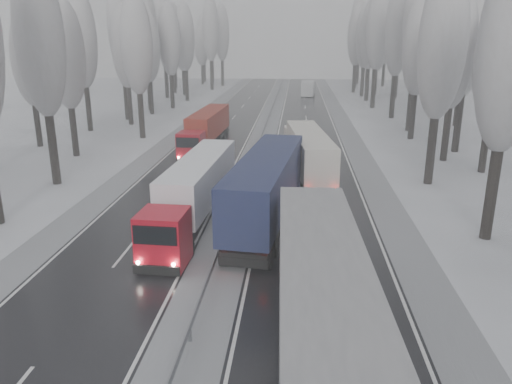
# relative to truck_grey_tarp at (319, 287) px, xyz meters

# --- Properties ---
(carriageway_right) EXTENTS (7.50, 200.00, 0.03)m
(carriageway_right) POSITION_rel_truck_grey_tarp_xyz_m (0.41, 26.21, -2.65)
(carriageway_right) COLOR black
(carriageway_right) RESTS_ON ground
(carriageway_left) EXTENTS (7.50, 200.00, 0.03)m
(carriageway_left) POSITION_rel_truck_grey_tarp_xyz_m (-10.09, 26.21, -2.65)
(carriageway_left) COLOR black
(carriageway_left) RESTS_ON ground
(median_slush) EXTENTS (3.00, 200.00, 0.04)m
(median_slush) POSITION_rel_truck_grey_tarp_xyz_m (-4.84, 26.21, -2.64)
(median_slush) COLOR #919498
(median_slush) RESTS_ON ground
(shoulder_right) EXTENTS (2.40, 200.00, 0.04)m
(shoulder_right) POSITION_rel_truck_grey_tarp_xyz_m (5.36, 26.21, -2.64)
(shoulder_right) COLOR #919498
(shoulder_right) RESTS_ON ground
(shoulder_left) EXTENTS (2.40, 200.00, 0.04)m
(shoulder_left) POSITION_rel_truck_grey_tarp_xyz_m (-15.04, 26.21, -2.64)
(shoulder_left) COLOR #919498
(shoulder_left) RESTS_ON ground
(median_guardrail) EXTENTS (0.12, 200.00, 0.76)m
(median_guardrail) POSITION_rel_truck_grey_tarp_xyz_m (-4.84, 26.19, -2.06)
(median_guardrail) COLOR slate
(median_guardrail) RESTS_ON ground
(tree_18) EXTENTS (3.60, 3.60, 16.58)m
(tree_18) POSITION_rel_truck_grey_tarp_xyz_m (9.66, 23.24, 8.04)
(tree_18) COLOR black
(tree_18) RESTS_ON ground
(tree_19) EXTENTS (3.60, 3.60, 14.57)m
(tree_19) POSITION_rel_truck_grey_tarp_xyz_m (15.18, 27.24, 6.76)
(tree_19) COLOR black
(tree_19) RESTS_ON ground
(tree_20) EXTENTS (3.60, 3.60, 15.71)m
(tree_20) POSITION_rel_truck_grey_tarp_xyz_m (13.05, 31.37, 7.48)
(tree_20) COLOR black
(tree_20) RESTS_ON ground
(tree_21) EXTENTS (3.60, 3.60, 18.62)m
(tree_21) POSITION_rel_truck_grey_tarp_xyz_m (15.28, 35.37, 9.34)
(tree_21) COLOR black
(tree_21) RESTS_ON ground
(tree_22) EXTENTS (3.60, 3.60, 15.86)m
(tree_22) POSITION_rel_truck_grey_tarp_xyz_m (12.18, 41.81, 7.58)
(tree_22) COLOR black
(tree_22) RESTS_ON ground
(tree_23) EXTENTS (3.60, 3.60, 13.55)m
(tree_23) POSITION_rel_truck_grey_tarp_xyz_m (18.46, 45.81, 6.11)
(tree_23) COLOR black
(tree_23) RESTS_ON ground
(tree_24) EXTENTS (3.60, 3.60, 20.49)m
(tree_24) POSITION_rel_truck_grey_tarp_xyz_m (13.05, 47.23, 10.53)
(tree_24) COLOR black
(tree_24) RESTS_ON ground
(tree_25) EXTENTS (3.60, 3.60, 19.44)m
(tree_25) POSITION_rel_truck_grey_tarp_xyz_m (19.97, 51.23, 9.86)
(tree_25) COLOR black
(tree_25) RESTS_ON ground
(tree_26) EXTENTS (3.60, 3.60, 18.78)m
(tree_26) POSITION_rel_truck_grey_tarp_xyz_m (12.72, 57.48, 9.44)
(tree_26) COLOR black
(tree_26) RESTS_ON ground
(tree_27) EXTENTS (3.60, 3.60, 17.62)m
(tree_27) POSITION_rel_truck_grey_tarp_xyz_m (19.87, 61.48, 8.70)
(tree_27) COLOR black
(tree_27) RESTS_ON ground
(tree_28) EXTENTS (3.60, 3.60, 19.62)m
(tree_28) POSITION_rel_truck_grey_tarp_xyz_m (11.50, 68.16, 9.98)
(tree_28) COLOR black
(tree_28) RESTS_ON ground
(tree_29) EXTENTS (3.60, 3.60, 18.11)m
(tree_29) POSITION_rel_truck_grey_tarp_xyz_m (18.87, 72.16, 9.01)
(tree_29) COLOR black
(tree_29) RESTS_ON ground
(tree_30) EXTENTS (3.60, 3.60, 17.86)m
(tree_30) POSITION_rel_truck_grey_tarp_xyz_m (11.72, 77.91, 8.86)
(tree_30) COLOR black
(tree_30) RESTS_ON ground
(tree_31) EXTENTS (3.60, 3.60, 18.58)m
(tree_31) POSITION_rel_truck_grey_tarp_xyz_m (17.63, 81.91, 9.31)
(tree_31) COLOR black
(tree_31) RESTS_ON ground
(tree_32) EXTENTS (3.60, 3.60, 17.33)m
(tree_32) POSITION_rel_truck_grey_tarp_xyz_m (11.79, 85.42, 8.52)
(tree_32) COLOR black
(tree_32) RESTS_ON ground
(tree_33) EXTENTS (3.60, 3.60, 14.33)m
(tree_33) POSITION_rel_truck_grey_tarp_xyz_m (14.92, 89.42, 6.60)
(tree_33) COLOR black
(tree_33) RESTS_ON ground
(tree_34) EXTENTS (3.60, 3.60, 17.63)m
(tree_34) POSITION_rel_truck_grey_tarp_xyz_m (10.89, 92.52, 8.71)
(tree_34) COLOR black
(tree_34) RESTS_ON ground
(tree_35) EXTENTS (3.60, 3.60, 18.25)m
(tree_35) POSITION_rel_truck_grey_tarp_xyz_m (20.10, 96.52, 9.11)
(tree_35) COLOR black
(tree_35) RESTS_ON ground
(tree_36) EXTENTS (3.60, 3.60, 20.23)m
(tree_36) POSITION_rel_truck_grey_tarp_xyz_m (12.19, 102.37, 10.36)
(tree_36) COLOR black
(tree_36) RESTS_ON ground
(tree_37) EXTENTS (3.60, 3.60, 16.37)m
(tree_37) POSITION_rel_truck_grey_tarp_xyz_m (19.18, 106.37, 7.90)
(tree_37) COLOR black
(tree_37) RESTS_ON ground
(tree_38) EXTENTS (3.60, 3.60, 17.97)m
(tree_38) POSITION_rel_truck_grey_tarp_xyz_m (13.89, 112.93, 8.93)
(tree_38) COLOR black
(tree_38) RESTS_ON ground
(tree_39) EXTENTS (3.60, 3.60, 16.19)m
(tree_39) POSITION_rel_truck_grey_tarp_xyz_m (16.71, 116.93, 7.79)
(tree_39) COLOR black
(tree_39) RESTS_ON ground
(tree_58) EXTENTS (3.60, 3.60, 17.21)m
(tree_58) POSITION_rel_truck_grey_tarp_xyz_m (-19.97, 20.77, 8.44)
(tree_58) COLOR black
(tree_58) RESTS_ON ground
(tree_60) EXTENTS (3.60, 3.60, 14.84)m
(tree_60) POSITION_rel_truck_grey_tarp_xyz_m (-22.59, 30.41, 6.93)
(tree_60) COLOR black
(tree_60) RESTS_ON ground
(tree_61) EXTENTS (3.60, 3.60, 13.95)m
(tree_61) POSITION_rel_truck_grey_tarp_xyz_m (-28.36, 34.41, 6.36)
(tree_61) COLOR black
(tree_61) RESTS_ON ground
(tree_62) EXTENTS (3.60, 3.60, 16.04)m
(tree_62) POSITION_rel_truck_grey_tarp_xyz_m (-18.79, 39.94, 7.70)
(tree_62) COLOR black
(tree_62) RESTS_ON ground
(tree_63) EXTENTS (3.60, 3.60, 16.88)m
(tree_63) POSITION_rel_truck_grey_tarp_xyz_m (-26.69, 43.94, 8.23)
(tree_63) COLOR black
(tree_63) RESTS_ON ground
(tree_64) EXTENTS (3.60, 3.60, 15.42)m
(tree_64) POSITION_rel_truck_grey_tarp_xyz_m (-23.10, 48.92, 7.30)
(tree_64) COLOR black
(tree_64) RESTS_ON ground
(tree_65) EXTENTS (3.60, 3.60, 19.48)m
(tree_65) POSITION_rel_truck_grey_tarp_xyz_m (-24.90, 52.92, 9.89)
(tree_65) COLOR black
(tree_65) RESTS_ON ground
(tree_66) EXTENTS (3.60, 3.60, 15.23)m
(tree_66) POSITION_rel_truck_grey_tarp_xyz_m (-23.00, 58.56, 7.18)
(tree_66) COLOR black
(tree_66) RESTS_ON ground
(tree_67) EXTENTS (3.60, 3.60, 17.09)m
(tree_67) POSITION_rel_truck_grey_tarp_xyz_m (-24.39, 62.56, 8.37)
(tree_67) COLOR black
(tree_67) RESTS_ON ground
(tree_68) EXTENTS (3.60, 3.60, 16.65)m
(tree_68) POSITION_rel_truck_grey_tarp_xyz_m (-21.42, 65.32, 8.09)
(tree_68) COLOR black
(tree_68) RESTS_ON ground
(tree_69) EXTENTS (3.60, 3.60, 19.35)m
(tree_69) POSITION_rel_truck_grey_tarp_xyz_m (-26.26, 69.32, 9.80)
(tree_69) COLOR black
(tree_69) RESTS_ON ground
(tree_70) EXTENTS (3.60, 3.60, 17.09)m
(tree_70) POSITION_rel_truck_grey_tarp_xyz_m (-21.17, 75.40, 8.37)
(tree_70) COLOR black
(tree_70) RESTS_ON ground
(tree_71) EXTENTS (3.60, 3.60, 19.61)m
(tree_71) POSITION_rel_truck_grey_tarp_xyz_m (-25.93, 79.40, 9.97)
(tree_71) COLOR black
(tree_71) RESTS_ON ground
(tree_72) EXTENTS (3.60, 3.60, 15.11)m
(tree_72) POSITION_rel_truck_grey_tarp_xyz_m (-23.77, 84.74, 7.10)
(tree_72) COLOR black
(tree_72) RESTS_ON ground
(tree_73) EXTENTS (3.60, 3.60, 17.22)m
(tree_73) POSITION_rel_truck_grey_tarp_xyz_m (-26.66, 88.74, 8.45)
(tree_73) COLOR black
(tree_73) RESTS_ON ground
(tree_74) EXTENTS (3.60, 3.60, 19.68)m
(tree_74) POSITION_rel_truck_grey_tarp_xyz_m (-19.92, 95.54, 10.01)
(tree_74) COLOR black
(tree_74) RESTS_ON ground
(tree_75) EXTENTS (3.60, 3.60, 18.60)m
(tree_75) POSITION_rel_truck_grey_tarp_xyz_m (-29.04, 99.54, 9.33)
(tree_75) COLOR black
(tree_75) RESTS_ON ground
(tree_76) EXTENTS (3.60, 3.60, 18.55)m
(tree_76) POSITION_rel_truck_grey_tarp_xyz_m (-18.89, 104.93, 9.29)
(tree_76) COLOR black
(tree_76) RESTS_ON ground
(tree_77) EXTENTS (3.60, 3.60, 14.32)m
(tree_77) POSITION_rel_truck_grey_tarp_xyz_m (-24.51, 108.93, 6.60)
(tree_77) COLOR black
(tree_77) RESTS_ON ground
(tree_78) EXTENTS (3.60, 3.60, 19.55)m
(tree_78) POSITION_rel_truck_grey_tarp_xyz_m (-22.40, 111.52, 9.93)
(tree_78) COLOR black
(tree_78) RESTS_ON ground
(tree_79) EXTENTS (3.60, 3.60, 17.07)m
(tree_79) POSITION_rel_truck_grey_tarp_xyz_m (-25.17, 115.52, 8.35)
(tree_79) COLOR black
(tree_79) RESTS_ON ground
(truck_grey_tarp) EXTENTS (3.40, 17.86, 4.56)m
(truck_grey_tarp) POSITION_rel_truck_grey_tarp_xyz_m (0.00, 0.00, 0.00)
(truck_grey_tarp) COLOR #454549
(truck_grey_tarp) RESTS_ON ground
(truck_blue_box) EXTENTS (4.63, 17.49, 4.45)m
(truck_blue_box) POSITION_rel_truck_grey_tarp_xyz_m (-2.56, 13.75, -0.07)
(truck_blue_box) COLOR navy
(truck_blue_box) RESTS_ON ground
(truck_cream_box) EXTENTS (4.23, 15.53, 3.95)m
(truck_cream_box) POSITION_rel_truck_grey_tarp_xyz_m (-0.01, 24.31, -0.36)
(truck_cream_box) COLOR beige
(truck_cream_box) RESTS_ON ground
(box_truck_distant) EXTENTS (3.05, 7.94, 2.90)m
(box_truck_distant) POSITION_rel_truck_grey_tarp_xyz_m (1.23, 85.36, -1.18)
(box_truck_distant) COLOR #AAADB1
(box_truck_distant) RESTS_ON ground
(truck_red_white) EXTENTS (3.13, 15.04, 3.83)m
(truck_red_white) POSITION_rel_truck_grey_tarp_xyz_m (-7.14, 13.33, -0.42)
(truck_red_white) COLOR #AF0919
(truck_red_white) RESTS_ON ground
(truck_red_red) EXTENTS (2.91, 14.62, 3.73)m
(truck_red_red) POSITION_rel_truck_grey_tarp_xyz_m (-10.37, 35.27, -0.48)
(truck_red_red) COLOR maroon
(truck_red_red) RESTS_ON ground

